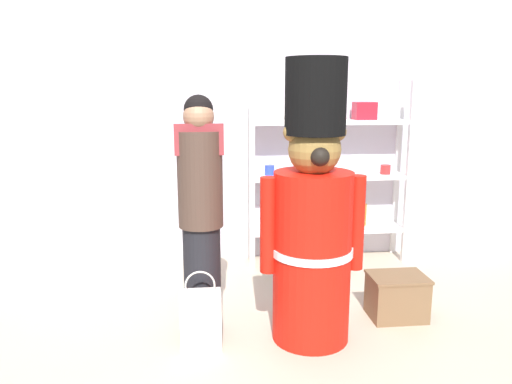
# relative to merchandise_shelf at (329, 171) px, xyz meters

# --- Properties ---
(ground_plane) EXTENTS (6.40, 6.40, 0.00)m
(ground_plane) POSITION_rel_merchandise_shelf_xyz_m (-0.90, -1.98, -0.89)
(ground_plane) COLOR beige
(back_wall) EXTENTS (6.40, 0.12, 2.60)m
(back_wall) POSITION_rel_merchandise_shelf_xyz_m (-0.90, 0.22, 0.41)
(back_wall) COLOR silver
(back_wall) RESTS_ON ground_plane
(merchandise_shelf) EXTENTS (1.54, 0.35, 1.73)m
(merchandise_shelf) POSITION_rel_merchandise_shelf_xyz_m (0.00, 0.00, 0.00)
(merchandise_shelf) COLOR white
(merchandise_shelf) RESTS_ON ground_plane
(teddy_bear_guard) EXTENTS (0.69, 0.53, 1.85)m
(teddy_bear_guard) POSITION_rel_merchandise_shelf_xyz_m (-0.50, -1.53, -0.08)
(teddy_bear_guard) COLOR red
(teddy_bear_guard) RESTS_ON ground_plane
(person_shopper) EXTENTS (0.31, 0.30, 1.62)m
(person_shopper) POSITION_rel_merchandise_shelf_xyz_m (-1.22, -1.35, -0.03)
(person_shopper) COLOR black
(person_shopper) RESTS_ON ground_plane
(shopping_bag) EXTENTS (0.26, 0.13, 0.53)m
(shopping_bag) POSITION_rel_merchandise_shelf_xyz_m (-1.24, -1.60, -0.68)
(shopping_bag) COLOR silver
(shopping_bag) RESTS_ON ground_plane
(display_crate) EXTENTS (0.41, 0.31, 0.33)m
(display_crate) POSITION_rel_merchandise_shelf_xyz_m (0.20, -1.30, -0.73)
(display_crate) COLOR brown
(display_crate) RESTS_ON ground_plane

